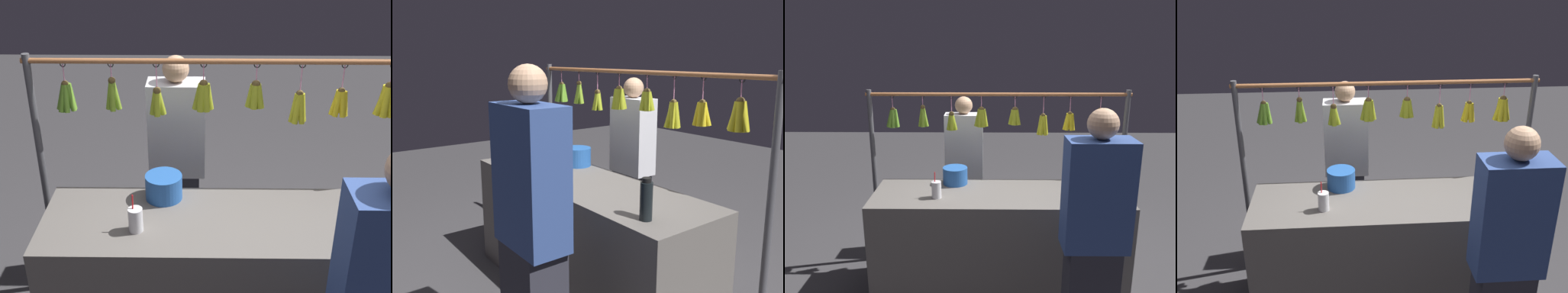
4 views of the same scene
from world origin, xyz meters
TOP-DOWN VIEW (x-y plane):
  - market_counter at (0.00, 0.00)m, footprint 2.06×0.65m
  - display_rack at (-0.04, -0.45)m, footprint 2.35×0.13m
  - water_bottle at (-0.80, 0.18)m, footprint 0.07×0.07m
  - blue_bucket at (0.37, -0.22)m, footprint 0.21×0.21m
  - drink_cup at (0.50, 0.10)m, footprint 0.08×0.08m
  - vendor_person at (0.32, -0.77)m, footprint 0.37×0.20m
  - customer_person at (-0.58, 0.75)m, footprint 0.41×0.22m

SIDE VIEW (x-z plane):
  - market_counter at x=0.00m, z-range 0.00..0.88m
  - vendor_person at x=0.32m, z-range -0.01..1.56m
  - customer_person at x=-0.58m, z-range -0.01..1.70m
  - drink_cup at x=0.50m, z-range 0.84..1.05m
  - blue_bucket at x=0.37m, z-range 0.88..1.03m
  - water_bottle at x=-0.80m, z-range 0.87..1.11m
  - display_rack at x=-0.04m, z-range 0.41..2.08m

